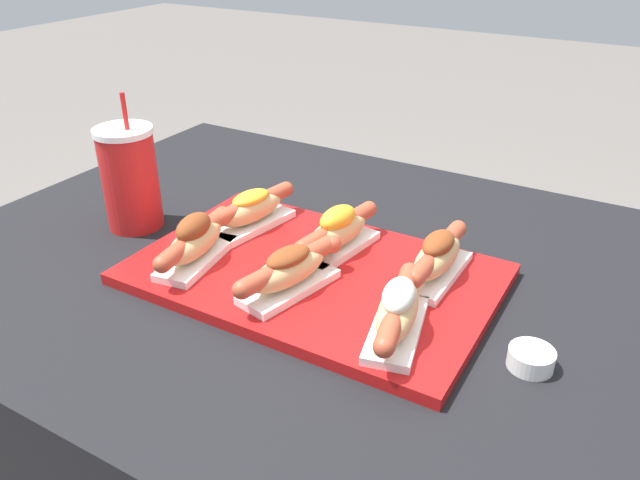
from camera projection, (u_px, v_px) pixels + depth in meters
patio_table at (341, 429)px, 1.13m from camera, size 1.32×0.92×0.69m
serving_tray at (313, 274)px, 0.94m from camera, size 0.53×0.34×0.02m
hot_dog_0 at (195, 241)px, 0.94m from camera, size 0.08×0.19×0.08m
hot_dog_1 at (289, 270)px, 0.87m from camera, size 0.09×0.19×0.07m
hot_dog_2 at (398, 311)px, 0.78m from camera, size 0.09×0.19×0.07m
hot_dog_3 at (251, 209)px, 1.04m from camera, size 0.09×0.19×0.06m
hot_dog_4 at (338, 231)px, 0.96m from camera, size 0.08×0.19×0.08m
hot_dog_5 at (437, 257)px, 0.90m from camera, size 0.06×0.20×0.07m
sauce_bowl at (531, 358)px, 0.76m from camera, size 0.06×0.06×0.02m
drink_cup at (130, 178)px, 1.06m from camera, size 0.10×0.10×0.24m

